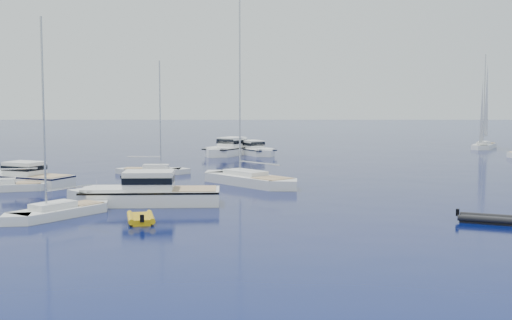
{
  "coord_description": "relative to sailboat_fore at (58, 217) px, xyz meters",
  "views": [
    {
      "loc": [
        1.56,
        -33.66,
        7.75
      ],
      "look_at": [
        1.45,
        26.15,
        2.2
      ],
      "focal_mm": 47.67,
      "sensor_mm": 36.0,
      "label": 1
    }
  ],
  "objects": [
    {
      "name": "ground",
      "position": [
        11.39,
        -9.88,
        0.0
      ],
      "size": [
        400.0,
        400.0,
        0.0
      ],
      "primitive_type": "plane",
      "color": "#08164D",
      "rests_on": "ground"
    },
    {
      "name": "motor_cruiser_centre",
      "position": [
        4.87,
        5.19,
        0.0
      ],
      "size": [
        11.97,
        4.18,
        3.1
      ],
      "primitive_type": null,
      "rotation": [
        0.0,
        0.0,
        1.62
      ],
      "color": "silver",
      "rests_on": "ground"
    },
    {
      "name": "motor_cruiser_far_l",
      "position": [
        -7.75,
        15.85,
        0.0
      ],
      "size": [
        10.6,
        7.0,
        2.68
      ],
      "primitive_type": null,
      "rotation": [
        0.0,
        0.0,
        1.15
      ],
      "color": "white",
      "rests_on": "ground"
    },
    {
      "name": "motor_cruiser_distant",
      "position": [
        9.4,
        47.65,
        0.0
      ],
      "size": [
        8.66,
        11.77,
        3.02
      ],
      "primitive_type": null,
      "rotation": [
        0.0,
        0.0,
        2.63
      ],
      "color": "white",
      "rests_on": "ground"
    },
    {
      "name": "motor_cruiser_horizon",
      "position": [
        12.4,
        47.69,
        0.0
      ],
      "size": [
        7.42,
        9.62,
        2.49
      ],
      "primitive_type": null,
      "rotation": [
        0.0,
        0.0,
        3.69
      ],
      "color": "white",
      "rests_on": "ground"
    },
    {
      "name": "sailboat_fore",
      "position": [
        0.0,
        0.0,
        0.0
      ],
      "size": [
        7.08,
        8.74,
        13.25
      ],
      "primitive_type": null,
      "rotation": [
        0.0,
        0.0,
        2.53
      ],
      "color": "white",
      "rests_on": "ground"
    },
    {
      "name": "sailboat_mid_r",
      "position": [
        12.23,
        16.37,
        0.0
      ],
      "size": [
        10.78,
        11.58,
        18.47
      ],
      "primitive_type": null,
      "rotation": [
        0.0,
        0.0,
        0.72
      ],
      "color": "silver",
      "rests_on": "ground"
    },
    {
      "name": "sailboat_mid_l",
      "position": [
        -8.29,
        12.37,
        0.0
      ],
      "size": [
        9.27,
        4.64,
        13.19
      ],
      "primitive_type": null,
      "rotation": [
        0.0,
        0.0,
        1.84
      ],
      "color": "silver",
      "rests_on": "ground"
    },
    {
      "name": "sailboat_centre",
      "position": [
        2.34,
        24.99,
        0.0
      ],
      "size": [
        8.09,
        2.24,
        11.83
      ],
      "primitive_type": null,
      "rotation": [
        0.0,
        0.0,
        4.69
      ],
      "color": "silver",
      "rests_on": "ground"
    },
    {
      "name": "sailboat_sails_far",
      "position": [
        47.45,
        59.39,
        0.0
      ],
      "size": [
        7.04,
        10.02,
        14.68
      ],
      "primitive_type": null,
      "rotation": [
        0.0,
        0.0,
        2.65
      ],
      "color": "white",
      "rests_on": "ground"
    },
    {
      "name": "tender_yellow",
      "position": [
        5.68,
        -1.78,
        0.0
      ],
      "size": [
        2.64,
        3.83,
        0.95
      ],
      "primitive_type": null,
      "rotation": [
        0.0,
        0.0,
        0.22
      ],
      "color": "gold",
      "rests_on": "ground"
    },
    {
      "name": "tender_grey_near",
      "position": [
        27.16,
        -1.96,
        0.0
      ],
      "size": [
        3.92,
        3.11,
        0.95
      ],
      "primitive_type": null,
      "rotation": [
        0.0,
        0.0,
        4.31
      ],
      "color": "black",
      "rests_on": "ground"
    }
  ]
}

